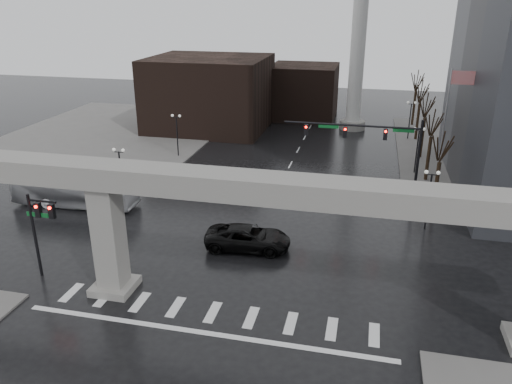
# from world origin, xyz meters

# --- Properties ---
(ground) EXTENTS (160.00, 160.00, 0.00)m
(ground) POSITION_xyz_m (0.00, 0.00, 0.00)
(ground) COLOR black
(ground) RESTS_ON ground
(sidewalk_nw) EXTENTS (28.00, 36.00, 0.15)m
(sidewalk_nw) POSITION_xyz_m (-26.00, 36.00, 0.07)
(sidewalk_nw) COLOR #625F5D
(sidewalk_nw) RESTS_ON ground
(elevated_guideway) EXTENTS (48.00, 2.60, 8.70)m
(elevated_guideway) POSITION_xyz_m (1.26, 0.00, 6.88)
(elevated_guideway) COLOR gray
(elevated_guideway) RESTS_ON ground
(building_far_left) EXTENTS (16.00, 14.00, 10.00)m
(building_far_left) POSITION_xyz_m (-14.00, 42.00, 5.00)
(building_far_left) COLOR black
(building_far_left) RESTS_ON ground
(building_far_mid) EXTENTS (10.00, 10.00, 8.00)m
(building_far_mid) POSITION_xyz_m (-2.00, 52.00, 4.00)
(building_far_mid) COLOR black
(building_far_mid) RESTS_ON ground
(smokestack) EXTENTS (3.60, 3.60, 30.00)m
(smokestack) POSITION_xyz_m (6.00, 46.00, 13.35)
(smokestack) COLOR silver
(smokestack) RESTS_ON ground
(signal_mast_arm) EXTENTS (12.12, 0.43, 8.00)m
(signal_mast_arm) POSITION_xyz_m (8.99, 18.80, 5.83)
(signal_mast_arm) COLOR black
(signal_mast_arm) RESTS_ON ground
(signal_left_pole) EXTENTS (2.30, 0.30, 6.00)m
(signal_left_pole) POSITION_xyz_m (-12.25, 0.50, 4.07)
(signal_left_pole) COLOR black
(signal_left_pole) RESTS_ON ground
(flagpole_assembly) EXTENTS (2.06, 0.12, 12.00)m
(flagpole_assembly) POSITION_xyz_m (15.29, 22.00, 7.53)
(flagpole_assembly) COLOR silver
(flagpole_assembly) RESTS_ON ground
(lamp_right_0) EXTENTS (1.22, 0.32, 5.11)m
(lamp_right_0) POSITION_xyz_m (13.50, 14.00, 3.47)
(lamp_right_0) COLOR black
(lamp_right_0) RESTS_ON ground
(lamp_right_1) EXTENTS (1.22, 0.32, 5.11)m
(lamp_right_1) POSITION_xyz_m (13.50, 28.00, 3.47)
(lamp_right_1) COLOR black
(lamp_right_1) RESTS_ON ground
(lamp_right_2) EXTENTS (1.22, 0.32, 5.11)m
(lamp_right_2) POSITION_xyz_m (13.50, 42.00, 3.47)
(lamp_right_2) COLOR black
(lamp_right_2) RESTS_ON ground
(lamp_left_0) EXTENTS (1.22, 0.32, 5.11)m
(lamp_left_0) POSITION_xyz_m (-13.50, 14.00, 3.47)
(lamp_left_0) COLOR black
(lamp_left_0) RESTS_ON ground
(lamp_left_1) EXTENTS (1.22, 0.32, 5.11)m
(lamp_left_1) POSITION_xyz_m (-13.50, 28.00, 3.47)
(lamp_left_1) COLOR black
(lamp_left_1) RESTS_ON ground
(lamp_left_2) EXTENTS (1.22, 0.32, 5.11)m
(lamp_left_2) POSITION_xyz_m (-13.50, 42.00, 3.47)
(lamp_left_2) COLOR black
(lamp_left_2) RESTS_ON ground
(tree_right_0) EXTENTS (1.09, 1.58, 7.50)m
(tree_right_0) POSITION_xyz_m (14.53, 18.02, 2.79)
(tree_right_0) COLOR black
(tree_right_0) RESTS_ON ground
(tree_right_1) EXTENTS (1.09, 1.61, 7.67)m
(tree_right_1) POSITION_xyz_m (14.53, 26.02, 2.85)
(tree_right_1) COLOR black
(tree_right_1) RESTS_ON ground
(tree_right_2) EXTENTS (1.10, 1.63, 7.85)m
(tree_right_2) POSITION_xyz_m (14.53, 34.02, 2.91)
(tree_right_2) COLOR black
(tree_right_2) RESTS_ON ground
(tree_right_3) EXTENTS (1.11, 1.66, 8.02)m
(tree_right_3) POSITION_xyz_m (14.53, 42.02, 2.98)
(tree_right_3) COLOR black
(tree_right_3) RESTS_ON ground
(tree_right_4) EXTENTS (1.12, 1.69, 8.19)m
(tree_right_4) POSITION_xyz_m (14.53, 50.02, 3.04)
(tree_right_4) COLOR black
(tree_right_4) RESTS_ON ground
(pickup_truck) EXTENTS (6.66, 3.51, 1.79)m
(pickup_truck) POSITION_xyz_m (0.12, 7.46, 0.89)
(pickup_truck) COLOR black
(pickup_truck) RESTS_ON ground
(city_bus) EXTENTS (11.50, 3.08, 3.18)m
(city_bus) POSITION_xyz_m (-17.19, 12.00, 1.59)
(city_bus) COLOR #A8A8AD
(city_bus) RESTS_ON ground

